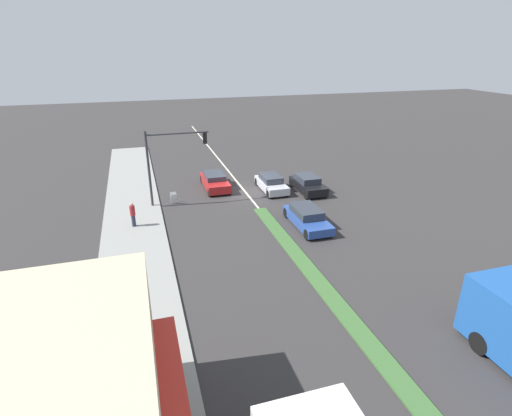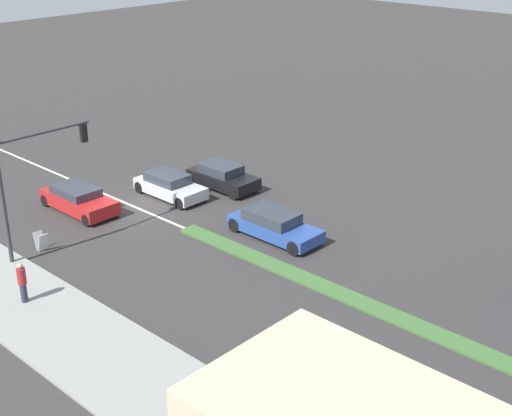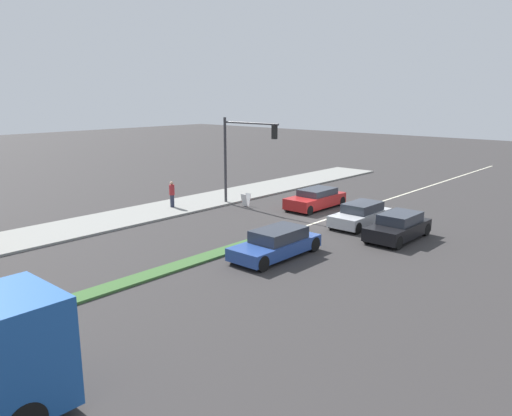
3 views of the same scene
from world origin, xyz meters
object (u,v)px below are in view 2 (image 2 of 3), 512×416
Objects in this scene: warning_aframe_sign at (41,241)px; coupe_blue at (274,225)px; sedan_silver at (170,186)px; pedestrian at (22,282)px; hatchback_red at (79,199)px; suv_black at (222,177)px; traffic_signal_main at (31,171)px.

coupe_blue is (-8.13, 6.74, 0.19)m from warning_aframe_sign.
coupe_blue is 1.11× the size of sedan_silver.
pedestrian is 0.40× the size of sedan_silver.
hatchback_red is (4.40, -9.32, -0.00)m from coupe_blue.
warning_aframe_sign is 0.21× the size of suv_black.
coupe_blue is at bearing 140.36° from warning_aframe_sign.
warning_aframe_sign is at bearing 34.61° from hatchback_red.
suv_black is at bearing -114.10° from coupe_blue.
hatchback_red is (-3.73, -2.58, 0.19)m from warning_aframe_sign.
sedan_silver is at bearing -22.21° from suv_black.
warning_aframe_sign is (-0.19, -0.23, -3.47)m from traffic_signal_main.
sedan_silver is (-11.15, -4.34, -0.38)m from pedestrian.
traffic_signal_main is 3.49m from warning_aframe_sign.
traffic_signal_main is 3.37× the size of pedestrian.
pedestrian is at bearing -15.35° from coupe_blue.
traffic_signal_main is 6.69× the size of warning_aframe_sign.
sedan_silver is (-8.32, -0.90, -3.29)m from traffic_signal_main.
warning_aframe_sign is at bearing -2.51° from suv_black.
traffic_signal_main is 9.00m from sedan_silver.
sedan_silver is at bearing 156.50° from hatchback_red.
traffic_signal_main is 1.36× the size of sedan_silver.
traffic_signal_main is 1.26× the size of hatchback_red.
coupe_blue and sedan_silver have the same top height.
coupe_blue is at bearing 164.65° from pedestrian.
hatchback_red reaches higher than warning_aframe_sign.
pedestrian is 4.79m from warning_aframe_sign.
suv_black reaches higher than warning_aframe_sign.
warning_aframe_sign is at bearing -129.32° from pedestrian.
coupe_blue is 1.03× the size of hatchback_red.
pedestrian is 0.36× the size of coupe_blue.
traffic_signal_main is at bearing -129.34° from pedestrian.
pedestrian is at bearing 50.66° from traffic_signal_main.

